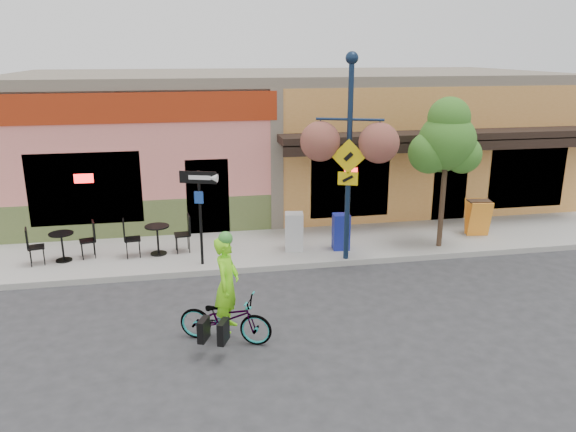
% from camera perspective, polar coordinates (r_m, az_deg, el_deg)
% --- Properties ---
extents(ground, '(90.00, 90.00, 0.00)m').
position_cam_1_polar(ground, '(13.74, 5.45, -5.92)').
color(ground, '#2D2D30').
rests_on(ground, ground).
extents(sidewalk, '(24.00, 3.00, 0.15)m').
position_cam_1_polar(sidewalk, '(15.52, 3.43, -2.90)').
color(sidewalk, '#9E9B93').
rests_on(sidewalk, ground).
extents(curb, '(24.00, 0.12, 0.15)m').
position_cam_1_polar(curb, '(14.21, 4.85, -4.81)').
color(curb, '#A8A59E').
rests_on(curb, ground).
extents(building, '(18.20, 8.20, 4.50)m').
position_cam_1_polar(building, '(20.23, -0.27, 8.06)').
color(building, '#F08277').
rests_on(building, ground).
extents(bicycle, '(1.87, 1.26, 0.93)m').
position_cam_1_polar(bicycle, '(10.61, -6.38, -10.28)').
color(bicycle, maroon).
rests_on(bicycle, ground).
extents(cyclist_rider, '(0.65, 0.77, 1.79)m').
position_cam_1_polar(cyclist_rider, '(10.42, -6.18, -8.15)').
color(cyclist_rider, '#86FF1A').
rests_on(cyclist_rider, ground).
extents(lamp_post, '(1.74, 1.17, 5.07)m').
position_cam_1_polar(lamp_post, '(13.67, 6.19, 5.69)').
color(lamp_post, '#13233D').
rests_on(lamp_post, sidewalk).
extents(one_way_sign, '(0.92, 0.47, 2.35)m').
position_cam_1_polar(one_way_sign, '(13.70, -8.88, -0.25)').
color(one_way_sign, black).
rests_on(one_way_sign, sidewalk).
extents(cafe_set_left, '(1.73, 1.13, 0.95)m').
position_cam_1_polar(cafe_set_left, '(15.05, -21.97, -2.54)').
color(cafe_set_left, black).
rests_on(cafe_set_left, sidewalk).
extents(cafe_set_right, '(1.75, 1.00, 1.00)m').
position_cam_1_polar(cafe_set_right, '(14.79, -13.11, -1.96)').
color(cafe_set_right, black).
rests_on(cafe_set_right, sidewalk).
extents(newspaper_box_blue, '(0.46, 0.42, 0.96)m').
position_cam_1_polar(newspaper_box_blue, '(14.86, 5.41, -1.59)').
color(newspaper_box_blue, navy).
rests_on(newspaper_box_blue, sidewalk).
extents(newspaper_box_grey, '(0.53, 0.49, 1.01)m').
position_cam_1_polar(newspaper_box_grey, '(14.72, 0.61, -1.59)').
color(newspaper_box_grey, silver).
rests_on(newspaper_box_grey, sidewalk).
extents(street_tree, '(1.73, 1.73, 4.01)m').
position_cam_1_polar(street_tree, '(15.19, 15.62, 4.23)').
color(street_tree, '#3D7A26').
rests_on(street_tree, sidewalk).
extents(sandwich_board, '(0.67, 0.53, 1.03)m').
position_cam_1_polar(sandwich_board, '(16.64, 18.95, -0.32)').
color(sandwich_board, orange).
rests_on(sandwich_board, sidewalk).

